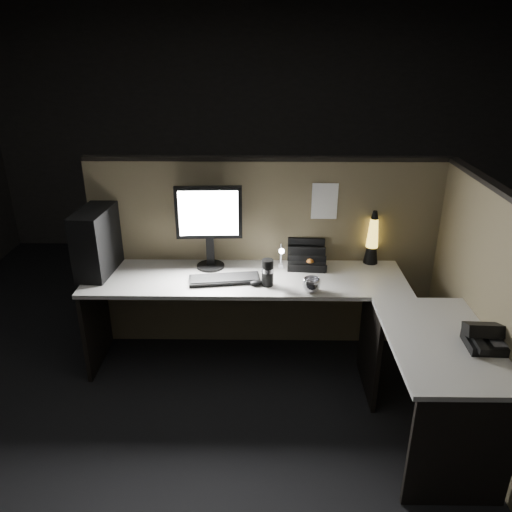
{
  "coord_description": "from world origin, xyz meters",
  "views": [
    {
      "loc": [
        -0.03,
        -2.63,
        2.31
      ],
      "look_at": [
        -0.07,
        0.35,
        1.0
      ],
      "focal_mm": 35.0,
      "sensor_mm": 36.0,
      "label": 1
    }
  ],
  "objects_px": {
    "pc_tower": "(97,241)",
    "desk_phone": "(487,338)",
    "keyboard": "(225,279)",
    "monitor": "(209,219)",
    "lava_lamp": "(372,242)"
  },
  "relations": [
    {
      "from": "monitor",
      "to": "desk_phone",
      "type": "distance_m",
      "value": 1.96
    },
    {
      "from": "pc_tower",
      "to": "monitor",
      "type": "bearing_deg",
      "value": 11.87
    },
    {
      "from": "monitor",
      "to": "keyboard",
      "type": "xyz_separation_m",
      "value": [
        0.12,
        -0.25,
        -0.36
      ]
    },
    {
      "from": "lava_lamp",
      "to": "pc_tower",
      "type": "bearing_deg",
      "value": -174.67
    },
    {
      "from": "keyboard",
      "to": "lava_lamp",
      "type": "height_order",
      "value": "lava_lamp"
    },
    {
      "from": "monitor",
      "to": "desk_phone",
      "type": "bearing_deg",
      "value": -34.88
    },
    {
      "from": "keyboard",
      "to": "desk_phone",
      "type": "height_order",
      "value": "desk_phone"
    },
    {
      "from": "monitor",
      "to": "desk_phone",
      "type": "xyz_separation_m",
      "value": [
        1.64,
        -1.04,
        -0.32
      ]
    },
    {
      "from": "lava_lamp",
      "to": "desk_phone",
      "type": "relative_size",
      "value": 1.64
    },
    {
      "from": "pc_tower",
      "to": "desk_phone",
      "type": "relative_size",
      "value": 1.89
    },
    {
      "from": "pc_tower",
      "to": "lava_lamp",
      "type": "distance_m",
      "value": 2.03
    },
    {
      "from": "lava_lamp",
      "to": "desk_phone",
      "type": "height_order",
      "value": "lava_lamp"
    },
    {
      "from": "monitor",
      "to": "lava_lamp",
      "type": "bearing_deg",
      "value": 1.64
    },
    {
      "from": "pc_tower",
      "to": "keyboard",
      "type": "bearing_deg",
      "value": -4.14
    },
    {
      "from": "monitor",
      "to": "lava_lamp",
      "type": "xyz_separation_m",
      "value": [
        1.22,
        0.09,
        -0.2
      ]
    }
  ]
}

